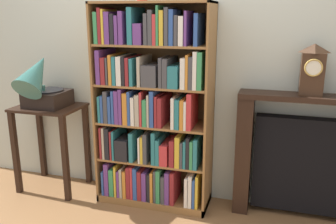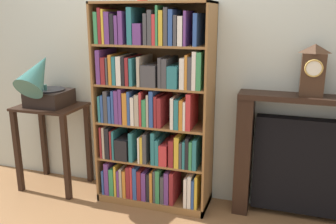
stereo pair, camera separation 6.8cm
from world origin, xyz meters
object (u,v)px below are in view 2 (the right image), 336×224
object	(u,v)px
side_table_left	(52,128)
fireplace_mantel	(307,160)
bookshelf	(151,113)
mantel_clock	(313,70)
gramophone	(42,83)

from	to	relation	value
side_table_left	fireplace_mantel	distance (m)	2.17
bookshelf	fireplace_mantel	bearing A→B (deg)	4.65
bookshelf	mantel_clock	bearing A→B (deg)	3.77
side_table_left	gramophone	bearing A→B (deg)	-90.00
side_table_left	fireplace_mantel	bearing A→B (deg)	3.27
bookshelf	mantel_clock	size ratio (longest dim) A/B	4.46
gramophone	fireplace_mantel	world-z (taller)	gramophone
side_table_left	gramophone	xyz separation A→B (m)	(-0.00, -0.08, 0.43)
fireplace_mantel	mantel_clock	size ratio (longest dim) A/B	2.88
fireplace_mantel	bookshelf	bearing A→B (deg)	-175.35
mantel_clock	side_table_left	bearing A→B (deg)	-177.24
gramophone	mantel_clock	size ratio (longest dim) A/B	1.41
bookshelf	side_table_left	world-z (taller)	bookshelf
side_table_left	gramophone	world-z (taller)	gramophone
bookshelf	side_table_left	distance (m)	0.97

